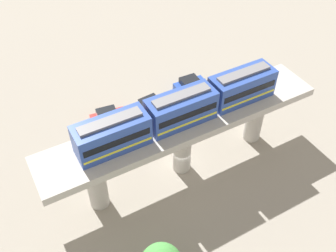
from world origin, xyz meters
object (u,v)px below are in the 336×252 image
object	(u,v)px
train	(181,109)
parked_car_red	(108,117)
parked_car_blue	(190,85)
parked_car_silver	(150,105)

from	to	relation	value
train	parked_car_red	size ratio (longest dim) A/B	4.66
parked_car_blue	parked_car_red	bearing A→B (deg)	95.17
parked_car_blue	parked_car_silver	bearing A→B (deg)	103.07
parked_car_red	parked_car_silver	size ratio (longest dim) A/B	1.01
train	parked_car_blue	size ratio (longest dim) A/B	4.80
parked_car_red	parked_car_silver	bearing A→B (deg)	-89.23
parked_car_red	parked_car_blue	size ratio (longest dim) A/B	1.03
parked_car_red	parked_car_silver	world-z (taller)	same
train	parked_car_blue	world-z (taller)	train
parked_car_red	parked_car_silver	xyz separation A→B (m)	(-0.64, -5.39, 0.00)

